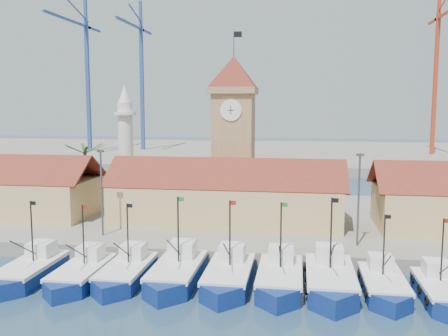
% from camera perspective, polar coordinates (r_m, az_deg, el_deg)
% --- Properties ---
extents(ground, '(400.00, 400.00, 0.00)m').
position_cam_1_polar(ground, '(40.45, -3.90, -14.70)').
color(ground, '#1E3F51').
rests_on(ground, ground).
extents(quay, '(140.00, 32.00, 1.50)m').
position_cam_1_polar(quay, '(62.84, 0.84, -6.01)').
color(quay, gray).
rests_on(quay, ground).
extents(terminal, '(240.00, 80.00, 2.00)m').
position_cam_1_polar(terminal, '(147.55, 5.35, 1.63)').
color(terminal, gray).
rests_on(terminal, ground).
extents(boat_0, '(3.51, 9.61, 7.27)m').
position_cam_1_polar(boat_0, '(46.98, -21.46, -11.07)').
color(boat_0, navy).
rests_on(boat_0, ground).
extents(boat_1, '(3.39, 9.28, 7.02)m').
position_cam_1_polar(boat_1, '(44.92, -16.10, -11.72)').
color(boat_1, navy).
rests_on(boat_1, ground).
extents(boat_2, '(3.43, 9.39, 7.11)m').
position_cam_1_polar(boat_2, '(44.30, -11.22, -11.84)').
color(boat_2, navy).
rests_on(boat_2, ground).
extents(boat_3, '(3.75, 10.27, 7.77)m').
position_cam_1_polar(boat_3, '(43.39, -5.51, -12.04)').
color(boat_3, navy).
rests_on(boat_3, ground).
extents(boat_4, '(3.66, 10.02, 7.58)m').
position_cam_1_polar(boat_4, '(42.50, 0.49, -12.45)').
color(boat_4, navy).
rests_on(boat_4, ground).
extents(boat_5, '(3.64, 9.96, 7.54)m').
position_cam_1_polar(boat_5, '(42.23, 6.39, -12.64)').
color(boat_5, navy).
rests_on(boat_5, ground).
extents(boat_6, '(3.88, 10.62, 8.03)m').
position_cam_1_polar(boat_6, '(42.35, 12.08, -12.62)').
color(boat_6, navy).
rests_on(boat_6, ground).
extents(boat_7, '(3.27, 8.95, 6.77)m').
position_cam_1_polar(boat_7, '(42.74, 17.83, -12.81)').
color(boat_7, navy).
rests_on(boat_7, ground).
extents(boat_8, '(3.27, 8.96, 6.78)m').
position_cam_1_polar(boat_8, '(42.87, 23.74, -13.02)').
color(boat_8, navy).
rests_on(boat_8, ground).
extents(hall_center, '(27.04, 10.13, 7.61)m').
position_cam_1_polar(hall_center, '(58.29, 0.32, -3.80)').
color(hall_center, tan).
rests_on(hall_center, quay).
extents(clock_tower, '(5.80, 5.80, 22.70)m').
position_cam_1_polar(clock_tower, '(63.25, 1.10, 4.34)').
color(clock_tower, tan).
rests_on(clock_tower, quay).
extents(minaret, '(3.00, 3.00, 16.30)m').
position_cam_1_polar(minaret, '(68.89, -11.16, 2.58)').
color(minaret, silver).
rests_on(minaret, quay).
extents(palm_tree, '(5.60, 5.03, 8.39)m').
position_cam_1_polar(palm_tree, '(69.27, -15.54, -0.42)').
color(palm_tree, brown).
rests_on(palm_tree, quay).
extents(lamp_posts, '(80.70, 0.25, 9.03)m').
position_cam_1_polar(lamp_posts, '(49.99, -0.43, -2.72)').
color(lamp_posts, '#3F3F44').
rests_on(lamp_posts, quay).
extents(crane_blue_far, '(1.00, 34.20, 43.56)m').
position_cam_1_polar(crane_blue_far, '(150.37, -15.61, 11.16)').
color(crane_blue_far, '#2D488A').
rests_on(crane_blue_far, terminal).
extents(crane_blue_near, '(1.00, 30.11, 43.40)m').
position_cam_1_polar(crane_blue_near, '(151.35, -9.52, 11.13)').
color(crane_blue_near, '#2D488A').
rests_on(crane_blue_near, terminal).
extents(crane_red_right, '(1.00, 35.34, 44.03)m').
position_cam_1_polar(crane_red_right, '(144.86, 23.27, 11.15)').
color(crane_red_right, '#B4341B').
rests_on(crane_red_right, terminal).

